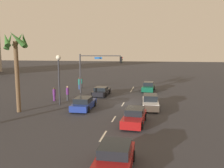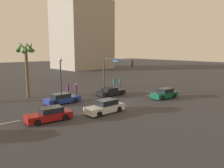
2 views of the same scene
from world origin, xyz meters
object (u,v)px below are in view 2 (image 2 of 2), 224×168
at_px(car_1, 164,94).
at_px(building_2, 82,35).
at_px(pedestrian_3, 114,82).
at_px(car_2, 49,115).
at_px(pedestrian_2, 68,89).
at_px(streetlamp, 60,70).
at_px(car_3, 62,99).
at_px(car_4, 111,92).
at_px(traffic_signal, 114,68).
at_px(palm_tree_1, 26,56).
at_px(pedestrian_1, 76,89).
at_px(car_0, 105,107).
at_px(pedestrian_0, 120,82).

relative_size(car_1, building_2, 0.17).
xyz_separation_m(car_1, pedestrian_3, (-0.30, 11.05, 0.39)).
relative_size(car_2, pedestrian_2, 2.64).
bearing_deg(streetlamp, car_3, -114.25).
bearing_deg(building_2, pedestrian_2, -128.08).
bearing_deg(car_2, car_4, 25.05).
bearing_deg(pedestrian_2, car_1, -50.31).
bearing_deg(traffic_signal, palm_tree_1, 156.61).
xyz_separation_m(car_2, pedestrian_1, (8.13, 9.13, 0.35)).
xyz_separation_m(car_0, building_2, (28.94, 52.46, 11.54)).
height_order(traffic_signal, streetlamp, streetlamp).
bearing_deg(car_1, pedestrian_2, 129.69).
bearing_deg(streetlamp, car_0, -88.89).
distance_m(traffic_signal, streetlamp, 8.35).
bearing_deg(pedestrian_0, pedestrian_3, -175.32).
bearing_deg(car_3, streetlamp, 65.75).
bearing_deg(pedestrian_3, pedestrian_1, -171.44).
height_order(pedestrian_3, palm_tree_1, palm_tree_1).
distance_m(car_0, streetlamp, 10.93).
xyz_separation_m(car_4, streetlamp, (-6.51, 3.47, 3.48)).
bearing_deg(pedestrian_3, traffic_signal, -130.13).
height_order(car_4, pedestrian_1, pedestrian_1).
xyz_separation_m(car_4, pedestrian_0, (6.10, 4.83, 0.35)).
bearing_deg(traffic_signal, pedestrian_0, 38.41).
bearing_deg(car_1, car_2, 177.87).
xyz_separation_m(traffic_signal, pedestrian_3, (2.94, 3.49, -2.94)).
distance_m(pedestrian_1, pedestrian_2, 1.64).
distance_m(car_0, car_4, 9.36).
relative_size(car_0, pedestrian_0, 2.65).
height_order(car_2, pedestrian_3, pedestrian_3).
bearing_deg(car_0, streetlamp, 91.11).
bearing_deg(car_4, traffic_signal, 38.32).
bearing_deg(car_0, traffic_signal, 46.05).
relative_size(car_2, pedestrian_1, 2.41).
relative_size(pedestrian_2, pedestrian_3, 0.87).
relative_size(car_3, building_2, 0.19).
xyz_separation_m(streetlamp, building_2, (29.14, 42.07, 8.15)).
bearing_deg(streetlamp, pedestrian_1, -1.44).
distance_m(car_3, building_2, 56.03).
distance_m(pedestrian_2, building_2, 50.18).
bearing_deg(car_2, car_3, 54.06).
xyz_separation_m(car_0, car_4, (6.30, 6.92, -0.09)).
bearing_deg(traffic_signal, building_2, 64.55).
relative_size(car_1, pedestrian_3, 2.13).
height_order(traffic_signal, pedestrian_2, traffic_signal).
bearing_deg(pedestrian_0, car_0, -136.55).
xyz_separation_m(streetlamp, pedestrian_3, (10.98, 1.23, -3.02)).
xyz_separation_m(car_2, pedestrian_3, (16.71, 10.42, 0.42)).
bearing_deg(car_0, pedestrian_1, 78.00).
bearing_deg(traffic_signal, car_1, -66.80).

